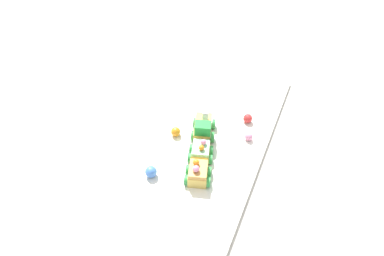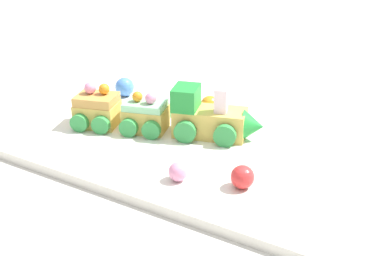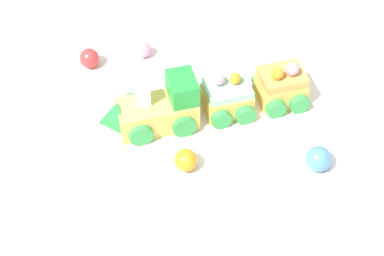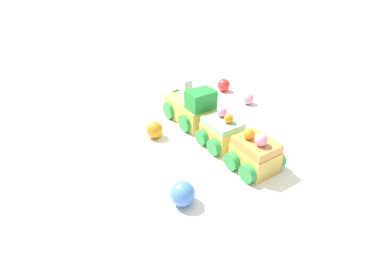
% 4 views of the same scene
% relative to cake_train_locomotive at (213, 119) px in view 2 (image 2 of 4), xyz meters
% --- Properties ---
extents(ground_plane, '(10.00, 10.00, 0.00)m').
position_rel_cake_train_locomotive_xyz_m(ground_plane, '(-0.07, 0.00, -0.04)').
color(ground_plane, beige).
extents(display_board, '(0.83, 0.36, 0.01)m').
position_rel_cake_train_locomotive_xyz_m(display_board, '(-0.07, 0.00, -0.03)').
color(display_board, white).
rests_on(display_board, ground_plane).
extents(cake_train_locomotive, '(0.13, 0.09, 0.07)m').
position_rel_cake_train_locomotive_xyz_m(cake_train_locomotive, '(0.00, 0.00, 0.00)').
color(cake_train_locomotive, '#E0BC56').
rests_on(cake_train_locomotive, display_board).
extents(cake_car_mint, '(0.07, 0.08, 0.06)m').
position_rel_cake_train_locomotive_xyz_m(cake_car_mint, '(-0.09, -0.03, -0.00)').
color(cake_car_mint, '#E0BC56').
rests_on(cake_car_mint, display_board).
extents(cake_car_caramel, '(0.07, 0.08, 0.06)m').
position_rel_cake_train_locomotive_xyz_m(cake_car_caramel, '(-0.16, -0.05, -0.00)').
color(cake_car_caramel, '#E0BC56').
rests_on(cake_car_caramel, display_board).
extents(gumball_red, '(0.03, 0.03, 0.03)m').
position_rel_cake_train_locomotive_xyz_m(gumball_red, '(0.09, -0.10, -0.01)').
color(gumball_red, red).
rests_on(gumball_red, display_board).
extents(gumball_blue, '(0.03, 0.03, 0.03)m').
position_rel_cake_train_locomotive_xyz_m(gumball_blue, '(-0.19, 0.06, -0.01)').
color(gumball_blue, '#4C84E0').
rests_on(gumball_blue, display_board).
extents(gumball_orange, '(0.03, 0.03, 0.03)m').
position_rel_cake_train_locomotive_xyz_m(gumball_orange, '(-0.04, 0.07, -0.01)').
color(gumball_orange, orange).
rests_on(gumball_orange, display_board).
extents(gumball_pink, '(0.02, 0.02, 0.02)m').
position_rel_cake_train_locomotive_xyz_m(gumball_pink, '(0.03, -0.12, -0.01)').
color(gumball_pink, pink).
rests_on(gumball_pink, display_board).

